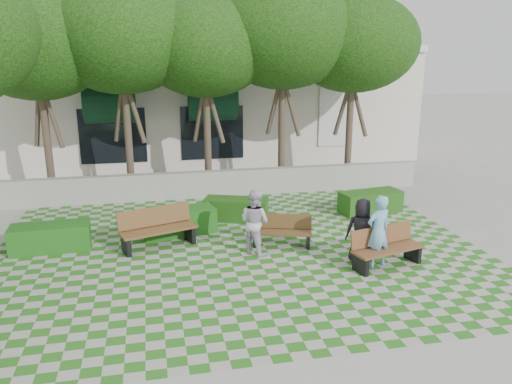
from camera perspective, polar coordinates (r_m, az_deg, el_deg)
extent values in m
plane|color=gray|center=(11.65, -0.86, -8.74)|extent=(90.00, 90.00, 0.00)
plane|color=#2B721E|center=(12.55, -1.76, -6.88)|extent=(12.00, 12.00, 0.00)
cube|color=#9E9B93|center=(17.30, -4.90, 0.97)|extent=(15.00, 0.36, 0.90)
cube|color=brown|center=(11.97, 14.86, -6.32)|extent=(1.83, 0.97, 0.06)
cube|color=brown|center=(12.06, 14.14, -4.78)|extent=(1.73, 0.57, 0.44)
cube|color=black|center=(11.58, 11.86, -8.09)|extent=(0.22, 0.50, 0.43)
cube|color=black|center=(12.56, 17.46, -6.57)|extent=(0.22, 0.50, 0.43)
cube|color=#4F371B|center=(12.81, 2.94, -4.61)|extent=(1.60, 0.88, 0.05)
cube|color=#4F371B|center=(12.94, 2.98, -3.31)|extent=(1.50, 0.54, 0.38)
cube|color=black|center=(12.91, -0.10, -5.35)|extent=(0.20, 0.43, 0.37)
cube|color=black|center=(12.88, 5.97, -5.48)|extent=(0.20, 0.43, 0.37)
cube|color=brown|center=(12.91, -11.07, -4.27)|extent=(2.00, 1.16, 0.06)
cube|color=brown|center=(13.07, -11.54, -2.72)|extent=(1.86, 0.73, 0.48)
cube|color=black|center=(12.76, -14.62, -5.90)|extent=(0.27, 0.54, 0.47)
cube|color=black|center=(13.28, -7.55, -4.67)|extent=(0.27, 0.54, 0.47)
cube|color=#1D4B14|center=(15.91, 12.94, -1.11)|extent=(2.02, 1.06, 0.67)
cube|color=#1B4512|center=(14.82, -2.31, -1.99)|extent=(2.00, 1.35, 0.65)
cube|color=#195215|center=(13.84, -8.85, -3.38)|extent=(2.10, 1.18, 0.69)
cube|color=#195216|center=(13.60, -22.42, -4.82)|extent=(1.94, 0.87, 0.67)
imported|color=#76B3D7|center=(11.80, 13.80, -4.40)|extent=(0.72, 0.57, 1.72)
imported|color=black|center=(11.99, 12.01, -4.37)|extent=(0.88, 0.72, 1.55)
imported|color=silver|center=(12.23, -0.15, -3.42)|extent=(0.98, 1.00, 1.63)
cylinder|color=#47382B|center=(18.58, -22.73, 5.15)|extent=(0.26, 0.26, 3.64)
ellipsoid|color=#1E4C11|center=(18.34, -23.82, 15.17)|extent=(4.80, 4.80, 3.60)
cylinder|color=#47382B|center=(18.26, -14.38, 5.98)|extent=(0.26, 0.26, 3.81)
ellipsoid|color=#1E4C11|center=(18.03, -15.13, 16.68)|extent=(5.00, 5.00, 3.75)
cylinder|color=#47382B|center=(18.38, -5.56, 6.10)|extent=(0.26, 0.26, 3.58)
ellipsoid|color=#1E4C11|center=(18.13, -5.84, 16.12)|extent=(4.60, 4.60, 3.45)
cylinder|color=#47382B|center=(18.87, 2.95, 6.91)|extent=(0.26, 0.26, 3.92)
ellipsoid|color=#1E4C11|center=(18.67, 3.11, 17.59)|extent=(5.20, 5.20, 3.90)
cylinder|color=#47382B|center=(19.76, 10.59, 6.73)|extent=(0.26, 0.26, 3.70)
ellipsoid|color=#1E4C11|center=(19.54, 11.08, 16.33)|extent=(4.80, 4.80, 3.60)
cube|color=silver|center=(24.91, -5.11, 10.23)|extent=(18.00, 8.00, 5.00)
cube|color=white|center=(20.84, -3.84, 16.11)|extent=(18.00, 0.30, 0.30)
cube|color=black|center=(22.27, 9.28, 8.68)|extent=(1.40, 0.10, 2.40)
cylinder|color=#0F3A20|center=(20.72, -16.33, 9.99)|extent=(3.00, 1.80, 1.80)
cube|color=black|center=(20.89, -16.04, 6.17)|extent=(2.60, 0.08, 2.20)
cylinder|color=#0F3A20|center=(20.83, -5.12, 10.57)|extent=(3.00, 1.80, 1.80)
cube|color=black|center=(21.00, -5.02, 6.76)|extent=(2.60, 0.08, 2.20)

